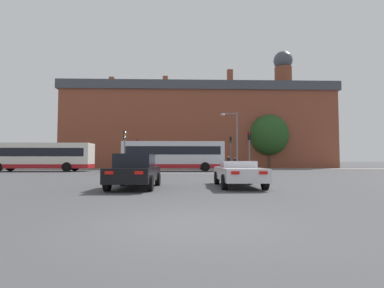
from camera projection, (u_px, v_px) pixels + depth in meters
ground_plane at (189, 225)px, 5.67m from camera, size 400.00×400.00×0.00m
stop_line_strip at (184, 173)px, 28.04m from camera, size 9.42×0.30×0.01m
far_pavement at (184, 169)px, 41.31m from camera, size 70.46×2.50×0.01m
brick_civic_building at (199, 128)px, 52.39m from camera, size 43.66×14.58×20.70m
car_saloon_left at (135, 171)px, 13.12m from camera, size 2.01×4.41×1.50m
car_roadster_right at (238, 173)px, 13.84m from camera, size 1.91×4.62×1.18m
bus_crossing_lead at (173, 155)px, 33.41m from camera, size 11.18×2.74×3.27m
bus_crossing_trailing at (38, 156)px, 32.61m from camera, size 11.56×2.65×3.07m
traffic_light_far_left at (137, 149)px, 40.99m from camera, size 0.26×0.31×4.04m
traffic_light_near_left at (125, 144)px, 28.38m from camera, size 0.26×0.31×4.01m
traffic_light_far_right at (231, 147)px, 40.68m from camera, size 0.26×0.31×4.40m
traffic_light_near_right at (249, 145)px, 28.80m from camera, size 0.26×0.31×3.96m
street_lamp_junction at (234, 135)px, 33.29m from camera, size 1.90×0.36×6.56m
pedestrian_waiting at (235, 162)px, 41.63m from camera, size 0.43×0.45×1.60m
pedestrian_walking_east at (229, 161)px, 41.82m from camera, size 0.45×0.42×1.81m
pedestrian_walking_west at (200, 162)px, 41.41m from camera, size 0.24×0.41×1.69m
tree_by_building at (269, 135)px, 45.62m from camera, size 5.91×5.91×8.17m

